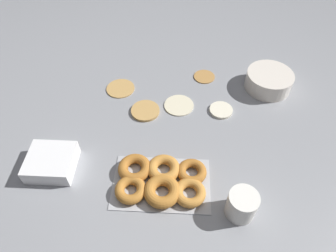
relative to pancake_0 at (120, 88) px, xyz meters
name	(u,v)px	position (x,y,z in m)	size (l,w,h in m)	color
ground_plane	(172,116)	(0.22, -0.14, 0.00)	(3.00, 3.00, 0.00)	gray
pancake_0	(120,88)	(0.00, 0.00, 0.00)	(0.12, 0.12, 0.01)	tan
pancake_1	(145,111)	(0.12, -0.13, 0.00)	(0.11, 0.11, 0.01)	tan
pancake_2	(179,105)	(0.25, -0.09, 0.00)	(0.12, 0.12, 0.01)	beige
pancake_3	(204,76)	(0.36, 0.10, 0.00)	(0.09, 0.09, 0.01)	#B27F42
pancake_4	(221,110)	(0.42, -0.11, 0.00)	(0.09, 0.09, 0.01)	silver
donut_tray	(161,181)	(0.20, -0.44, 0.02)	(0.31, 0.20, 0.04)	#ADAFB5
batter_bowl	(269,81)	(0.62, 0.04, 0.03)	(0.19, 0.19, 0.07)	silver
container_stack	(51,162)	(-0.16, -0.40, 0.02)	(0.15, 0.14, 0.06)	white
paper_cup	(242,205)	(0.44, -0.53, 0.04)	(0.09, 0.09, 0.09)	white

